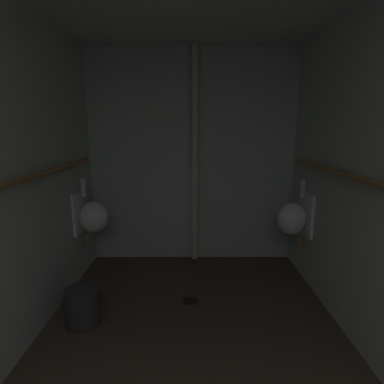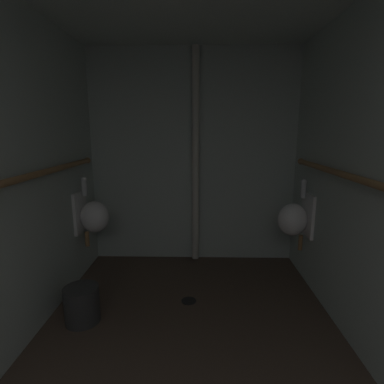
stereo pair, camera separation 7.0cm
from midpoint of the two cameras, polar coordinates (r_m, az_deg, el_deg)
name	(u,v)px [view 2 (the right image)]	position (r m, az deg, el deg)	size (l,w,h in m)	color
floor	(188,365)	(2.43, 0.19, -29.91)	(2.53, 3.61, 0.08)	#47382D
wall_back	(193,158)	(3.61, 0.77, 6.41)	(2.53, 0.06, 2.49)	#B6C4BB
urinal_left_mid	(93,216)	(3.37, -17.67, -4.27)	(0.32, 0.30, 0.76)	white
urinal_right_mid	(295,218)	(3.30, 19.38, -4.74)	(0.32, 0.30, 0.76)	white
supply_pipe_left	(7,182)	(2.22, -30.72, 1.57)	(0.06, 2.87, 0.06)	#9E7042
supply_pipe_right	(376,185)	(2.16, 32.18, 1.17)	(0.06, 2.82, 0.06)	#9E7042
standpipe_back_wall	(196,159)	(3.50, 1.26, 6.24)	(0.08, 0.08, 2.44)	beige
floor_drain	(189,301)	(3.00, 0.11, -19.82)	(0.14, 0.14, 0.01)	black
waste_bin	(82,304)	(2.81, -19.35, -19.40)	(0.29, 0.29, 0.30)	#2D2D2D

